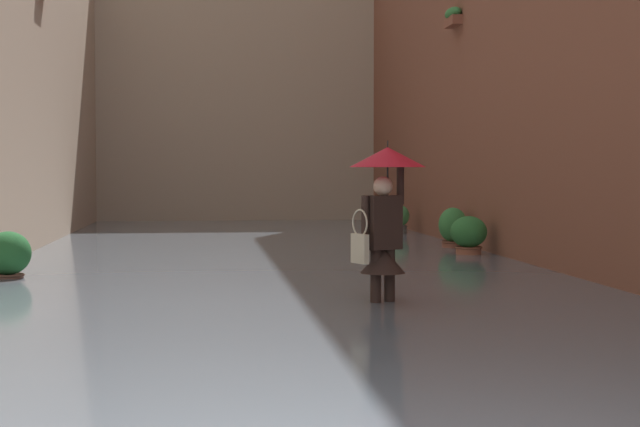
% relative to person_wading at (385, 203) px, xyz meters
% --- Properties ---
extents(ground_plane, '(60.00, 60.00, 0.00)m').
position_rel_person_wading_xyz_m(ground_plane, '(0.99, -5.82, -1.29)').
color(ground_plane, '#605B56').
extents(flood_water, '(8.85, 29.97, 0.21)m').
position_rel_person_wading_xyz_m(flood_water, '(0.99, -5.82, -1.19)').
color(flood_water, slate).
rests_on(flood_water, ground_plane).
extents(building_facade_far, '(11.65, 1.80, 8.13)m').
position_rel_person_wading_xyz_m(building_facade_far, '(0.99, -18.70, 2.77)').
color(building_facade_far, tan).
rests_on(building_facade_far, ground_plane).
extents(person_wading, '(0.84, 0.84, 1.98)m').
position_rel_person_wading_xyz_m(person_wading, '(0.00, 0.00, 0.00)').
color(person_wading, '#2D2319').
rests_on(person_wading, ground_plane).
extents(potted_plant_mid_right, '(0.61, 0.61, 0.83)m').
position_rel_person_wading_xyz_m(potted_plant_mid_right, '(4.58, -2.98, -0.82)').
color(potted_plant_mid_right, brown).
rests_on(potted_plant_mid_right, ground_plane).
extents(potted_plant_far_left, '(0.44, 0.44, 0.86)m').
position_rel_person_wading_xyz_m(potted_plant_far_left, '(-2.56, -11.62, -0.80)').
color(potted_plant_far_left, '#66605B').
rests_on(potted_plant_far_left, ground_plane).
extents(potted_plant_mid_left, '(0.54, 0.54, 0.96)m').
position_rel_person_wading_xyz_m(potted_plant_mid_left, '(-2.69, -7.32, -0.77)').
color(potted_plant_mid_left, brown).
rests_on(potted_plant_mid_left, ground_plane).
extents(potted_plant_near_left, '(0.63, 0.63, 0.87)m').
position_rel_person_wading_xyz_m(potted_plant_near_left, '(-2.58, -5.84, -0.80)').
color(potted_plant_near_left, '#9E563D').
rests_on(potted_plant_near_left, ground_plane).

